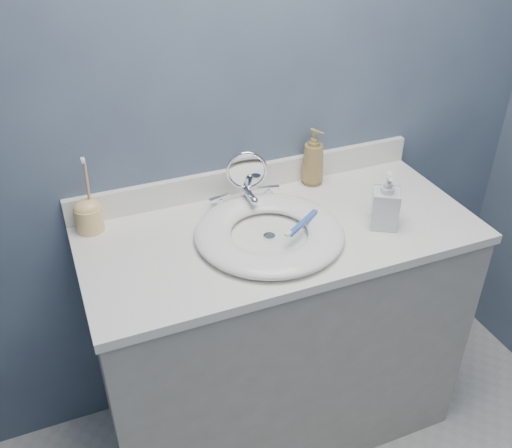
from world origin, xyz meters
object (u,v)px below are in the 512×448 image
makeup_mirror (247,177)px  soap_bottle_clear (386,200)px  soap_bottle_amber (313,157)px  toothbrush_holder (89,214)px

makeup_mirror → soap_bottle_clear: 0.44m
soap_bottle_amber → soap_bottle_clear: 0.33m
soap_bottle_amber → toothbrush_holder: toothbrush_holder is taller
soap_bottle_amber → soap_bottle_clear: (0.08, -0.32, -0.01)m
soap_bottle_clear → toothbrush_holder: (-0.84, 0.32, -0.04)m
soap_bottle_amber → makeup_mirror: bearing=170.4°
makeup_mirror → soap_bottle_clear: (0.35, -0.27, -0.02)m
toothbrush_holder → soap_bottle_amber: bearing=0.6°
makeup_mirror → toothbrush_holder: bearing=-169.8°
soap_bottle_clear → toothbrush_holder: size_ratio=0.75×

